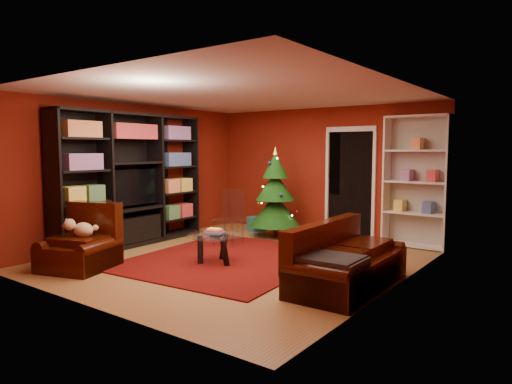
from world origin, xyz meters
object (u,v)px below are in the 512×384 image
Objects in this scene: rug at (229,259)px; sofa at (349,255)px; coffee_table at (216,249)px; acrylic_chair at (228,220)px; white_bookshelf at (416,182)px; armchair at (79,243)px; dog at (83,230)px; gift_box_teal at (256,224)px; christmas_tree at (275,193)px; gift_box_red at (280,231)px; media_unit at (132,180)px.

rug is 2.21m from sofa.
acrylic_chair is at bearing 121.93° from coffee_table.
white_bookshelf reaches higher than armchair.
dog is 0.44× the size of acrylic_chair.
white_bookshelf reaches higher than gift_box_teal.
white_bookshelf is 6.03× the size of dog.
sofa is at bearing 5.95° from armchair.
coffee_table is at bearing -78.11° from christmas_tree.
coffee_table is at bearing -79.81° from gift_box_red.
sofa is at bearing -29.25° from acrylic_chair.
gift_box_teal is at bearing 51.91° from sofa.
media_unit reaches higher than coffee_table.
coffee_table is 0.96× the size of acrylic_chair.
white_bookshelf is 5.72m from armchair.
armchair is 2.02m from coffee_table.
coffee_table is at bearing 28.02° from armchair.
acrylic_chair is at bearing -72.93° from gift_box_teal.
armchair is at bearing -134.45° from coffee_table.
christmas_tree reaches higher than coffee_table.
coffee_table is (0.02, -0.32, 0.22)m from rug.
gift_box_teal is (0.98, 2.49, -1.04)m from media_unit.
christmas_tree is 1.84× the size of armchair.
sofa is (0.07, -2.92, -0.76)m from white_bookshelf.
sofa reaches higher than rug.
dog is at bearing -103.30° from christmas_tree.
gift_box_red is (1.71, 2.33, -1.09)m from media_unit.
media_unit is at bearing -126.16° from gift_box_red.
white_bookshelf is at bearing 0.49° from sofa.
coffee_table is 1.38m from acrylic_chair.
sofa is (2.59, -2.36, 0.31)m from gift_box_red.
gift_box_teal is 0.35× the size of coffee_table.
rug is 15.04× the size of gift_box_red.
dog is 1.97m from coffee_table.
coffee_table reaches higher than gift_box_red.
gift_box_red is (0.05, 0.12, -0.78)m from christmas_tree.
gift_box_red is 0.11× the size of sofa.
acrylic_chair is (0.45, -1.47, 0.30)m from gift_box_teal.
coffee_table is at bearing -123.22° from white_bookshelf.
gift_box_red is 2.51m from coffee_table.
sofa reaches higher than gift_box_teal.
acrylic_chair reaches higher than armchair.
media_unit is at bearing 88.75° from sofa.
media_unit is 2.36m from coffee_table.
dog is at bearing -103.62° from gift_box_red.
media_unit is at bearing -175.00° from rug.
armchair is (-0.91, -3.79, -0.49)m from christmas_tree.
rug is 1.76× the size of christmas_tree.
armchair reaches higher than dog.
white_bookshelf is 2.73× the size of coffee_table.
acrylic_chair is (-0.72, 1.15, 0.23)m from coffee_table.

